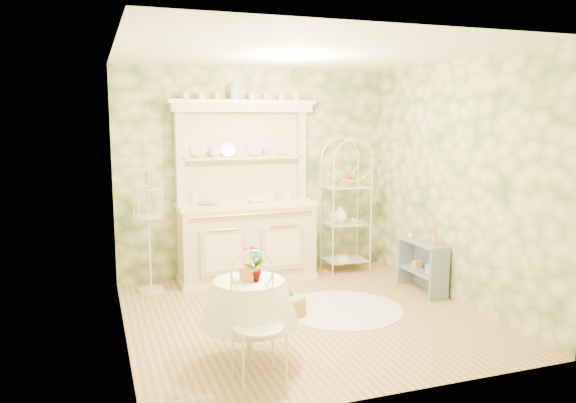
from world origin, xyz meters
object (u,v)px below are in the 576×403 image
object	(u,v)px
side_shelf	(422,266)
cafe_chair	(259,333)
floor_basket	(290,304)
bakers_rack	(346,204)
round_table	(249,324)
birdcage_stand	(149,230)
kitchen_dresser	(246,192)

from	to	relation	value
side_shelf	cafe_chair	distance (m)	2.97
side_shelf	floor_basket	distance (m)	1.78
bakers_rack	floor_basket	bearing A→B (deg)	-129.97
bakers_rack	round_table	size ratio (longest dim) A/B	2.76
bakers_rack	birdcage_stand	world-z (taller)	bakers_rack
kitchen_dresser	cafe_chair	distance (m)	2.97
round_table	cafe_chair	distance (m)	0.40
side_shelf	floor_basket	world-z (taller)	side_shelf
round_table	side_shelf	bearing A→B (deg)	25.96
kitchen_dresser	cafe_chair	size ratio (longest dim) A/B	2.86
birdcage_stand	kitchen_dresser	bearing A→B (deg)	5.12
round_table	floor_basket	xyz separation A→B (m)	(0.72, 0.97, -0.22)
bakers_rack	floor_basket	world-z (taller)	bakers_rack
bakers_rack	birdcage_stand	distance (m)	2.61
floor_basket	cafe_chair	bearing A→B (deg)	-118.72
bakers_rack	side_shelf	bearing A→B (deg)	-66.36
cafe_chair	birdcage_stand	distance (m)	2.76
kitchen_dresser	bakers_rack	world-z (taller)	kitchen_dresser
side_shelf	round_table	size ratio (longest dim) A/B	1.09
birdcage_stand	floor_basket	size ratio (longest dim) A/B	4.34
cafe_chair	birdcage_stand	xyz separation A→B (m)	(-0.56, 2.68, 0.36)
bakers_rack	round_table	xyz separation A→B (m)	(-2.02, -2.39, -0.59)
bakers_rack	side_shelf	distance (m)	1.41
floor_basket	kitchen_dresser	bearing A→B (deg)	93.32
kitchen_dresser	cafe_chair	xyz separation A→B (m)	(-0.67, -2.79, -0.74)
bakers_rack	cafe_chair	distance (m)	3.49
round_table	birdcage_stand	world-z (taller)	birdcage_stand
round_table	birdcage_stand	xyz separation A→B (m)	(-0.59, 2.29, 0.42)
birdcage_stand	floor_basket	bearing A→B (deg)	-45.20
kitchen_dresser	birdcage_stand	world-z (taller)	kitchen_dresser
cafe_chair	round_table	bearing A→B (deg)	86.07
birdcage_stand	floor_basket	xyz separation A→B (m)	(1.31, -1.32, -0.64)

